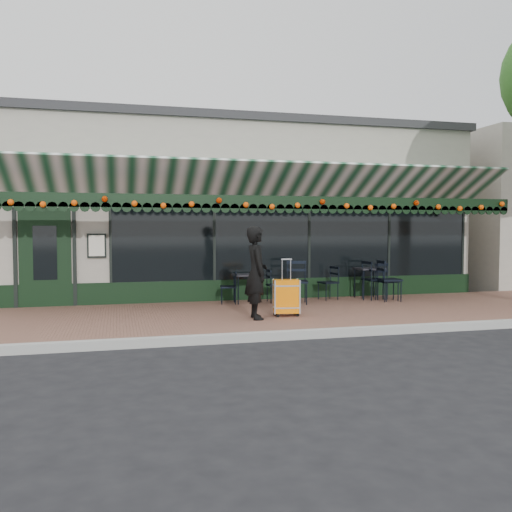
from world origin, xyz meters
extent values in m
plane|color=black|center=(0.00, 0.00, 0.00)|extent=(80.00, 80.00, 0.00)
cube|color=brown|center=(0.00, 2.00, 0.07)|extent=(18.00, 4.00, 0.15)
cube|color=#9E9E99|center=(0.00, -0.08, 0.07)|extent=(18.00, 0.16, 0.15)
cube|color=#A9A393|center=(0.00, 8.00, 2.25)|extent=(12.00, 8.00, 4.50)
cube|color=black|center=(1.20, 3.98, 1.65)|extent=(9.20, 0.04, 2.00)
cube|color=black|center=(-4.80, 3.98, 1.25)|extent=(1.10, 0.07, 2.20)
cube|color=silver|center=(-3.70, 3.94, 1.50)|extent=(0.42, 0.04, 0.55)
cube|color=black|center=(0.00, 2.52, 2.46)|extent=(12.00, 0.03, 0.28)
cylinder|color=orange|center=(0.00, 2.46, 2.44)|extent=(11.60, 0.12, 0.12)
imported|color=black|center=(-0.66, 1.24, 1.04)|extent=(0.44, 0.66, 1.78)
cube|color=orange|center=(-0.01, 1.41, 0.55)|extent=(0.53, 0.34, 0.66)
cube|color=black|center=(-0.01, 1.41, 0.18)|extent=(0.53, 0.34, 0.07)
cube|color=silver|center=(-0.01, 1.41, 1.08)|extent=(0.22, 0.06, 0.41)
cube|color=black|center=(2.78, 3.44, 0.90)|extent=(0.62, 0.62, 0.04)
cylinder|color=black|center=(2.52, 3.18, 0.51)|extent=(0.03, 0.03, 0.73)
cylinder|color=black|center=(3.04, 3.18, 0.51)|extent=(0.03, 0.03, 0.73)
cylinder|color=black|center=(2.52, 3.70, 0.51)|extent=(0.03, 0.03, 0.73)
cylinder|color=black|center=(3.04, 3.70, 0.51)|extent=(0.03, 0.03, 0.73)
cube|color=black|center=(-0.35, 3.46, 0.81)|extent=(0.55, 0.55, 0.04)
cylinder|color=black|center=(-0.58, 3.24, 0.47)|extent=(0.03, 0.03, 0.64)
cylinder|color=black|center=(-0.12, 3.24, 0.47)|extent=(0.03, 0.03, 0.64)
cylinder|color=black|center=(-0.58, 3.69, 0.47)|extent=(0.03, 0.03, 0.64)
cylinder|color=black|center=(-0.12, 3.69, 0.47)|extent=(0.03, 0.03, 0.64)
camera|label=1|loc=(-3.25, -8.80, 1.91)|focal=38.00mm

